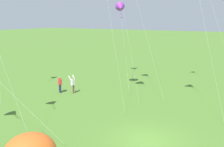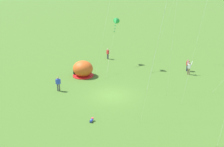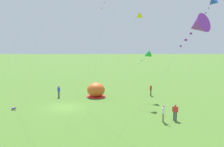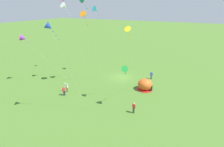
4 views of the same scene
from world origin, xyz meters
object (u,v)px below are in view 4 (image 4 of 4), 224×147
Objects in this scene: kite_blue at (49,27)px; kite_white at (64,7)px; person_arms_raised at (67,87)px; kite_pink at (63,0)px; person_with_toddler at (151,75)px; kite_yellow at (128,30)px; kite_green at (125,69)px; popup_tent at (145,85)px; person_watching_sky at (134,107)px; kite_cyan at (96,9)px; kite_purple at (23,38)px; toddler_crawling at (127,68)px; kite_orange at (84,15)px; person_far_back at (64,90)px.

kite_white reaches higher than kite_blue.
kite_pink is (7.13, -9.31, 14.80)m from person_arms_raised.
kite_pink reaches higher than person_with_toddler.
kite_green is at bearing 97.82° from kite_yellow.
popup_tent reaches higher than person_watching_sky.
kite_cyan is 17.15m from kite_blue.
popup_tent is 12.18m from kite_yellow.
person_with_toddler is 0.11× the size of kite_pink.
kite_purple is (20.96, -0.12, 2.74)m from kite_green.
kite_green is (-11.23, -0.07, 5.23)m from person_arms_raised.
person_with_toddler is 0.23× the size of kite_green.
kite_pink is at bearing 10.14° from person_with_toddler.
toddler_crawling is 0.06× the size of kite_purple.
kite_orange is at bearing 33.54° from person_with_toddler.
kite_pink is at bearing -5.80° from popup_tent.
kite_purple is at bearing 28.70° from kite_white.
kite_orange is (-0.43, -6.65, 12.16)m from person_far_back.
person_with_toddler is (0.25, -5.43, -0.03)m from popup_tent.
toddler_crawling is 0.29× the size of person_arms_raised.
kite_white is (14.85, 3.18, 13.57)m from popup_tent.
person_with_toddler is 21.73m from kite_white.
kite_blue is at bearing 125.24° from kite_pink.
person_arms_raised is 13.25m from kite_blue.
kite_pink is (19.26, 3.45, 14.84)m from person_with_toddler.
kite_white is 14.15m from kite_yellow.
kite_orange is (4.04, 11.42, 12.95)m from toddler_crawling.
person_watching_sky is at bearing 153.34° from kite_pink.
kite_cyan is at bearing -15.68° from popup_tent.
kite_orange is at bearing -160.89° from kite_white.
kite_pink reaches higher than person_watching_sky.
toddler_crawling is at bearing -51.81° from popup_tent.
kite_green is at bearing 136.38° from kite_cyan.
kite_cyan is at bearing -109.86° from kite_white.
person_far_back is 17.81m from kite_cyan.
kite_yellow reaches higher than person_far_back.
person_arms_raised is at bearing -3.82° from person_watching_sky.
kite_blue is (8.55, 18.61, 11.37)m from person_with_toddler.
person_watching_sky is (-12.68, -0.44, 0.00)m from person_far_back.
kite_white is (6.05, -10.01, 2.24)m from kite_blue.
person_watching_sky is (-1.05, 13.64, 0.00)m from person_with_toddler.
kite_orange is (-0.99, 5.49, -0.86)m from kite_cyan.
kite_cyan is at bearing 49.69° from toddler_crawling.
kite_pink is 1.18× the size of kite_orange.
person_arms_raised is at bearing 30.64° from popup_tent.
person_far_back is 0.11× the size of kite_white.
kite_cyan is 5.65m from kite_orange.
kite_blue reaches higher than kite_purple.
person_watching_sky is 18.35m from kite_orange.
kite_cyan is (5.03, 5.93, 13.81)m from toddler_crawling.
popup_tent is 18.32m from kite_cyan.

